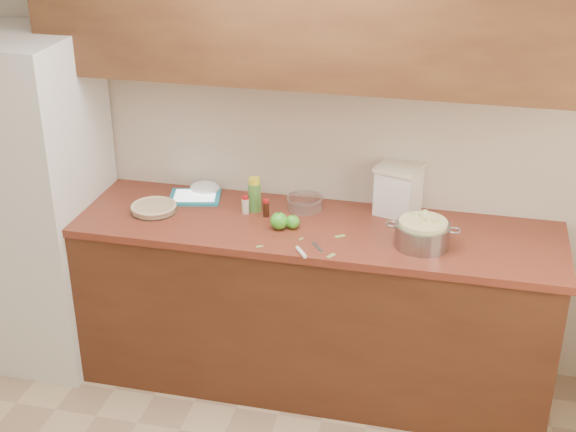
% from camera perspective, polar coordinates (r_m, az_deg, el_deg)
% --- Properties ---
extents(room_shell, '(3.60, 3.60, 3.60)m').
position_cam_1_polar(room_shell, '(2.57, -6.93, -6.97)').
color(room_shell, tan).
rests_on(room_shell, ground).
extents(counter_run, '(2.64, 0.68, 0.92)m').
position_cam_1_polar(counter_run, '(4.21, 0.43, -6.12)').
color(counter_run, '#512916').
rests_on(counter_run, ground).
extents(upper_cabinets, '(2.60, 0.34, 0.70)m').
position_cam_1_polar(upper_cabinets, '(3.80, 1.04, 14.60)').
color(upper_cabinets, brown).
rests_on(upper_cabinets, room_shell).
extents(fridge, '(0.70, 0.70, 1.80)m').
position_cam_1_polar(fridge, '(4.48, -17.90, 0.96)').
color(fridge, silver).
rests_on(fridge, ground).
extents(pie, '(0.24, 0.24, 0.04)m').
position_cam_1_polar(pie, '(4.16, -9.53, 0.57)').
color(pie, silver).
rests_on(pie, counter_run).
extents(colander, '(0.35, 0.26, 0.13)m').
position_cam_1_polar(colander, '(3.80, 9.53, -1.25)').
color(colander, gray).
rests_on(colander, counter_run).
extents(flour_canister, '(0.26, 0.26, 0.26)m').
position_cam_1_polar(flour_canister, '(4.09, 7.87, 1.94)').
color(flour_canister, white).
rests_on(flour_canister, counter_run).
extents(tablet, '(0.30, 0.25, 0.02)m').
position_cam_1_polar(tablet, '(4.28, -6.63, 1.36)').
color(tablet, teal).
rests_on(tablet, counter_run).
extents(paring_knife, '(0.13, 0.18, 0.02)m').
position_cam_1_polar(paring_knife, '(3.70, 1.10, -2.54)').
color(paring_knife, gray).
rests_on(paring_knife, counter_run).
extents(lemon_bottle, '(0.07, 0.07, 0.18)m').
position_cam_1_polar(lemon_bottle, '(4.09, -2.40, 1.50)').
color(lemon_bottle, '#4C8C38').
rests_on(lemon_bottle, counter_run).
extents(cinnamon_shaker, '(0.04, 0.04, 0.09)m').
position_cam_1_polar(cinnamon_shaker, '(4.08, -3.05, 0.79)').
color(cinnamon_shaker, beige).
rests_on(cinnamon_shaker, counter_run).
extents(vanilla_bottle, '(0.03, 0.03, 0.09)m').
position_cam_1_polar(vanilla_bottle, '(4.04, -1.57, 0.55)').
color(vanilla_bottle, black).
rests_on(vanilla_bottle, counter_run).
extents(mixing_bowl, '(0.19, 0.19, 0.07)m').
position_cam_1_polar(mixing_bowl, '(4.12, 1.20, 0.99)').
color(mixing_bowl, silver).
rests_on(mixing_bowl, counter_run).
extents(paper_towel, '(0.19, 0.17, 0.07)m').
position_cam_1_polar(paper_towel, '(4.33, -5.93, 2.00)').
color(paper_towel, white).
rests_on(paper_towel, counter_run).
extents(apple_left, '(0.09, 0.09, 0.10)m').
position_cam_1_polar(apple_left, '(3.91, -0.66, -0.35)').
color(apple_left, green).
rests_on(apple_left, counter_run).
extents(apple_center, '(0.07, 0.07, 0.08)m').
position_cam_1_polar(apple_center, '(3.92, 0.33, -0.42)').
color(apple_center, green).
rests_on(apple_center, counter_run).
extents(peel_a, '(0.05, 0.04, 0.00)m').
position_cam_1_polar(peel_a, '(3.87, 3.73, -1.44)').
color(peel_a, '#8AAC53').
rests_on(peel_a, counter_run).
extents(peel_b, '(0.03, 0.03, 0.00)m').
position_cam_1_polar(peel_b, '(3.77, -2.03, -2.17)').
color(peel_b, '#8AAC53').
rests_on(peel_b, counter_run).
extents(peel_c, '(0.05, 0.03, 0.00)m').
position_cam_1_polar(peel_c, '(3.95, 0.26, -0.75)').
color(peel_c, '#8AAC53').
rests_on(peel_c, counter_run).
extents(peel_d, '(0.02, 0.03, 0.00)m').
position_cam_1_polar(peel_d, '(3.83, 0.94, -1.64)').
color(peel_d, '#8AAC53').
rests_on(peel_d, counter_run).
extents(peel_e, '(0.04, 0.05, 0.00)m').
position_cam_1_polar(peel_e, '(3.69, 3.07, -2.84)').
color(peel_e, '#8AAC53').
rests_on(peel_e, counter_run).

